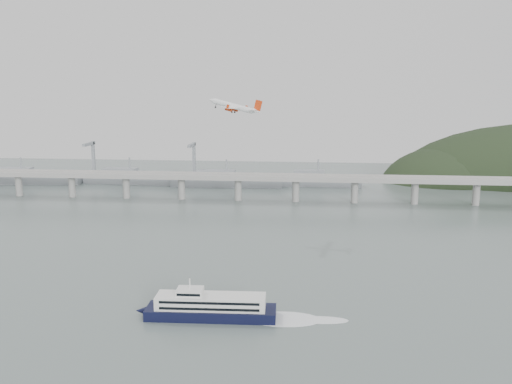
# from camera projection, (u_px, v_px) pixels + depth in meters

# --- Properties ---
(ground) EXTENTS (900.00, 900.00, 0.00)m
(ground) POSITION_uv_depth(u_px,v_px,m) (245.00, 283.00, 273.31)
(ground) COLOR slate
(ground) RESTS_ON ground
(bridge) EXTENTS (800.00, 22.00, 23.90)m
(bridge) POSITION_uv_depth(u_px,v_px,m) (271.00, 181.00, 465.39)
(bridge) COLOR gray
(bridge) RESTS_ON ground
(distant_fleet) EXTENTS (453.00, 60.90, 40.00)m
(distant_fleet) POSITION_uv_depth(u_px,v_px,m) (123.00, 178.00, 546.06)
(distant_fleet) COLOR gray
(distant_fleet) RESTS_ON ground
(ferry) EXTENTS (91.67, 17.47, 17.29)m
(ferry) POSITION_uv_depth(u_px,v_px,m) (211.00, 307.00, 231.27)
(ferry) COLOR black
(ferry) RESTS_ON ground
(airliner) EXTENTS (37.56, 34.48, 11.56)m
(airliner) POSITION_uv_depth(u_px,v_px,m) (235.00, 107.00, 353.47)
(airliner) COLOR white
(airliner) RESTS_ON ground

